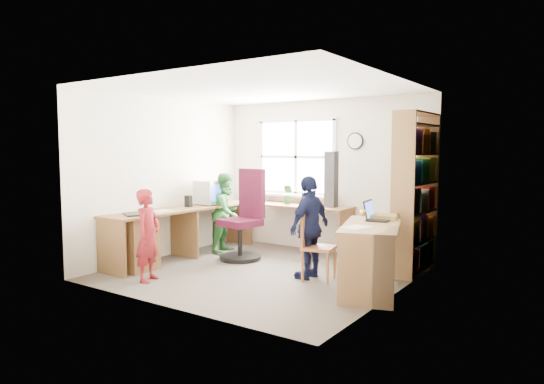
% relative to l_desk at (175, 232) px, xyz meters
% --- Properties ---
extents(room, '(3.64, 3.44, 2.44)m').
position_rel_l_desk_xyz_m(room, '(1.32, 0.38, 0.76)').
color(room, '#4A433A').
rests_on(room, ground).
extents(l_desk, '(2.38, 2.95, 0.75)m').
position_rel_l_desk_xyz_m(l_desk, '(0.00, 0.00, 0.00)').
color(l_desk, brown).
rests_on(l_desk, ground).
extents(right_desk, '(1.00, 1.46, 0.77)m').
position_rel_l_desk_xyz_m(right_desk, '(2.83, 0.32, 0.10)').
color(right_desk, '#906C48').
rests_on(right_desk, ground).
extents(bookshelf, '(0.30, 1.02, 2.10)m').
position_rel_l_desk_xyz_m(bookshelf, '(2.96, 1.47, 0.55)').
color(bookshelf, brown).
rests_on(bookshelf, ground).
extents(swivel_chair, '(0.71, 0.71, 1.33)m').
position_rel_l_desk_xyz_m(swivel_chair, '(0.63, 0.81, 0.12)').
color(swivel_chair, black).
rests_on(swivel_chair, ground).
extents(wooden_chair, '(0.44, 0.44, 0.86)m').
position_rel_l_desk_xyz_m(wooden_chair, '(2.05, 0.37, 0.01)').
color(wooden_chair, '#A66237').
rests_on(wooden_chair, ground).
extents(crt_monitor, '(0.40, 0.36, 0.38)m').
position_rel_l_desk_xyz_m(crt_monitor, '(-0.16, 0.91, 0.49)').
color(crt_monitor, silver).
rests_on(crt_monitor, l_desk).
extents(laptop_left, '(0.44, 0.42, 0.24)m').
position_rel_l_desk_xyz_m(laptop_left, '(-0.13, -0.53, 0.35)').
color(laptop_left, black).
rests_on(laptop_left, l_desk).
extents(laptop_right, '(0.33, 0.38, 0.24)m').
position_rel_l_desk_xyz_m(laptop_right, '(2.74, 0.65, 0.37)').
color(laptop_right, black).
rests_on(laptop_right, right_desk).
extents(speaker_a, '(0.09, 0.09, 0.17)m').
position_rel_l_desk_xyz_m(speaker_a, '(-0.21, 0.49, 0.38)').
color(speaker_a, black).
rests_on(speaker_a, l_desk).
extents(speaker_b, '(0.09, 0.09, 0.18)m').
position_rel_l_desk_xyz_m(speaker_b, '(-0.16, 1.08, 0.38)').
color(speaker_b, black).
rests_on(speaker_b, l_desk).
extents(cd_tower, '(0.17, 0.15, 0.84)m').
position_rel_l_desk_xyz_m(cd_tower, '(1.59, 1.70, 0.72)').
color(cd_tower, black).
rests_on(cd_tower, l_desk).
extents(game_box, '(0.37, 0.37, 0.06)m').
position_rel_l_desk_xyz_m(game_box, '(2.80, 0.78, 0.35)').
color(game_box, red).
rests_on(game_box, right_desk).
extents(paper_a, '(0.24, 0.33, 0.00)m').
position_rel_l_desk_xyz_m(paper_a, '(-0.16, -0.11, 0.30)').
color(paper_a, silver).
rests_on(paper_a, l_desk).
extents(paper_b, '(0.29, 0.36, 0.00)m').
position_rel_l_desk_xyz_m(paper_b, '(2.78, 0.02, 0.32)').
color(paper_b, silver).
rests_on(paper_b, right_desk).
extents(potted_plant, '(0.21, 0.19, 0.31)m').
position_rel_l_desk_xyz_m(potted_plant, '(0.82, 1.69, 0.45)').
color(potted_plant, '#296835').
rests_on(potted_plant, l_desk).
extents(person_red, '(0.40, 0.48, 1.14)m').
position_rel_l_desk_xyz_m(person_red, '(0.40, -0.84, 0.11)').
color(person_red, maroon).
rests_on(person_red, ground).
extents(person_green, '(0.60, 0.70, 1.25)m').
position_rel_l_desk_xyz_m(person_green, '(0.08, 1.05, 0.17)').
color(person_green, '#2F7732').
rests_on(person_green, ground).
extents(person_navy, '(0.37, 0.78, 1.30)m').
position_rel_l_desk_xyz_m(person_navy, '(1.97, 0.41, 0.19)').
color(person_navy, '#121739').
rests_on(person_navy, ground).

